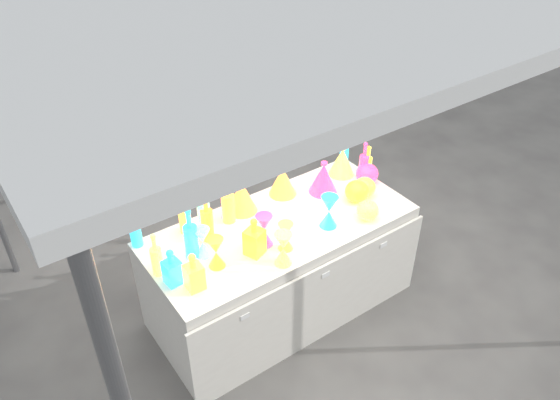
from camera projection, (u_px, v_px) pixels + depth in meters
ground at (280, 304)px, 4.04m from camera, size 80.00×80.00×0.00m
display_table at (281, 267)px, 3.81m from camera, size 1.84×0.83×0.75m
cardboard_box_closed at (136, 142)px, 5.63m from camera, size 0.51×0.38×0.36m
cardboard_box_flat at (228, 161)px, 5.63m from camera, size 0.69×0.55×0.05m
bottle_0 at (184, 212)px, 3.45m from camera, size 0.10×0.10×0.31m
bottle_1 at (134, 226)px, 3.34m from camera, size 0.08×0.08×0.31m
bottle_2 at (207, 217)px, 3.38m from camera, size 0.09×0.09×0.35m
bottle_3 at (226, 201)px, 3.58m from camera, size 0.09×0.09×0.28m
bottle_4 at (156, 254)px, 3.14m from camera, size 0.08×0.08×0.29m
bottle_5 at (204, 211)px, 3.41m from camera, size 0.08×0.08×0.38m
bottle_6 at (228, 200)px, 3.53m from camera, size 0.11×0.11×0.34m
bottle_7 at (190, 233)px, 3.24m from camera, size 0.11×0.11×0.36m
decanter_0 at (194, 271)px, 3.05m from camera, size 0.10×0.10×0.25m
decanter_1 at (254, 236)px, 3.29m from camera, size 0.14×0.14×0.26m
decanter_2 at (172, 267)px, 3.09m from camera, size 0.10×0.10×0.24m
hourglass_0 at (216, 253)px, 3.22m from camera, size 0.12×0.12×0.21m
hourglass_1 at (264, 230)px, 3.38m from camera, size 0.12×0.12×0.22m
hourglass_2 at (283, 249)px, 3.23m from camera, size 0.14×0.14×0.22m
hourglass_3 at (203, 242)px, 3.30m from camera, size 0.11×0.11×0.20m
hourglass_4 at (286, 236)px, 3.35m from camera, size 0.11×0.11×0.19m
hourglass_5 at (329, 211)px, 3.52m from camera, size 0.14×0.14×0.23m
globe_0 at (364, 188)px, 3.83m from camera, size 0.18×0.18×0.12m
globe_1 at (368, 211)px, 3.62m from camera, size 0.19×0.19×0.12m
globe_2 at (357, 192)px, 3.78m from camera, size 0.18×0.18×0.14m
globe_3 at (367, 175)px, 3.97m from camera, size 0.22×0.22×0.13m
lampshade_0 at (283, 180)px, 3.82m from camera, size 0.25×0.25×0.24m
lampshade_1 at (242, 195)px, 3.66m from camera, size 0.27×0.27×0.25m
lampshade_2 at (323, 177)px, 3.84m from camera, size 0.26×0.26×0.24m
lampshade_3 at (342, 160)px, 4.03m from camera, size 0.21×0.21×0.23m
bottle_8 at (345, 144)px, 4.15m from camera, size 0.08×0.08×0.31m
bottle_9 at (367, 162)px, 3.97m from camera, size 0.08×0.08×0.27m
bottle_10 at (364, 161)px, 3.95m from camera, size 0.07×0.07×0.31m
bottle_11 at (368, 162)px, 3.99m from camera, size 0.06×0.06×0.26m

